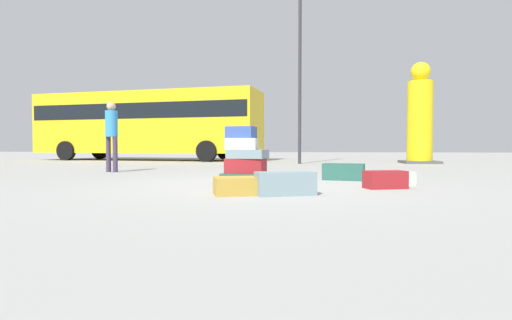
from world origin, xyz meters
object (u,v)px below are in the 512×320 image
Objects in this scene: suitcase_tower at (244,161)px; lamp_post at (300,40)px; suitcase_slate_left_side at (285,183)px; person_bearded_onlooker at (112,130)px; parked_bus at (147,122)px; yellow_dummy_statue at (420,119)px; suitcase_teal_foreground_far at (343,172)px; suitcase_cream_white_trunk at (391,178)px; suitcase_maroon_right_side at (385,180)px; suitcase_tan_behind_tower at (239,186)px.

lamp_post reaches higher than suitcase_tower.
suitcase_slate_left_side is 0.44× the size of person_bearded_onlooker.
parked_bus is at bearing 118.28° from suitcase_tower.
yellow_dummy_statue is (9.24, 6.39, 0.66)m from person_bearded_onlooker.
suitcase_teal_foreground_far is 13.38m from parked_bus.
suitcase_teal_foreground_far is at bearing 37.85° from suitcase_tower.
suitcase_slate_left_side is at bearing -90.84° from lamp_post.
suitcase_cream_white_trunk is at bearing -43.97° from parked_bus.
suitcase_teal_foreground_far is at bearing 48.94° from suitcase_slate_left_side.
parked_bus is at bearing 123.96° from person_bearded_onlooker.
person_bearded_onlooker is (-5.53, 1.82, 0.90)m from suitcase_teal_foreground_far.
suitcase_cream_white_trunk is 0.19× the size of yellow_dummy_statue.
suitcase_cream_white_trunk is 1.20× the size of suitcase_maroon_right_side.
yellow_dummy_statue is at bearing 52.24° from person_bearded_onlooker.
suitcase_slate_left_side is at bearing -57.78° from suitcase_tower.
person_bearded_onlooker is at bearing 146.92° from suitcase_cream_white_trunk.
suitcase_cream_white_trunk is 0.10× the size of lamp_post.
yellow_dummy_statue is at bearing 79.32° from suitcase_teal_foreground_far.
suitcase_tan_behind_tower is at bearing -85.57° from suitcase_tower.
suitcase_tower is 1.59× the size of suitcase_maroon_right_side.
suitcase_slate_left_side is at bearing -163.94° from suitcase_maroon_right_side.
suitcase_slate_left_side is at bearing -98.76° from suitcase_teal_foreground_far.
suitcase_maroon_right_side is at bearing -11.02° from person_bearded_onlooker.
parked_bus is at bearing 117.54° from suitcase_cream_white_trunk.
suitcase_teal_foreground_far is at bearing 90.50° from suitcase_maroon_right_side.
yellow_dummy_statue is (4.72, 10.64, 1.56)m from suitcase_slate_left_side.
person_bearded_onlooker is (-3.91, 4.30, 0.94)m from suitcase_tan_behind_tower.
suitcase_tan_behind_tower is at bearing 165.49° from suitcase_slate_left_side.
lamp_post is (-1.34, 8.73, 4.45)m from suitcase_maroon_right_side.
suitcase_tower is at bearing 159.09° from suitcase_maroon_right_side.
parked_bus is (-7.08, 12.97, 1.68)m from suitcase_slate_left_side.
suitcase_tower is 1.32× the size of suitcase_cream_white_trunk.
suitcase_tan_behind_tower is 0.36× the size of person_bearded_onlooker.
suitcase_slate_left_side is 14.87m from parked_bus.
lamp_post reaches higher than suitcase_cream_white_trunk.
suitcase_cream_white_trunk is 9.63m from yellow_dummy_statue.
suitcase_tower is 1.34m from suitcase_slate_left_side.
suitcase_maroon_right_side is at bearing 14.94° from suitcase_slate_left_side.
parked_bus is (-8.56, 11.98, 1.70)m from suitcase_maroon_right_side.
suitcase_teal_foreground_far is 2.97m from suitcase_tan_behind_tower.
suitcase_maroon_right_side is (0.47, -1.46, -0.02)m from suitcase_teal_foreground_far.
person_bearded_onlooker is (-4.52, 4.26, 0.90)m from suitcase_slate_left_side.
suitcase_tan_behind_tower is 5.89m from person_bearded_onlooker.
person_bearded_onlooker is at bearing 133.88° from suitcase_maroon_right_side.
suitcase_teal_foreground_far is 5.89m from person_bearded_onlooker.
parked_bus is (-11.80, 2.32, 0.12)m from yellow_dummy_statue.
lamp_post reaches higher than suitcase_slate_left_side.
person_bearded_onlooker is at bearing 175.49° from suitcase_teal_foreground_far.
suitcase_slate_left_side is 1.27× the size of suitcase_maroon_right_side.
lamp_post reaches higher than person_bearded_onlooker.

